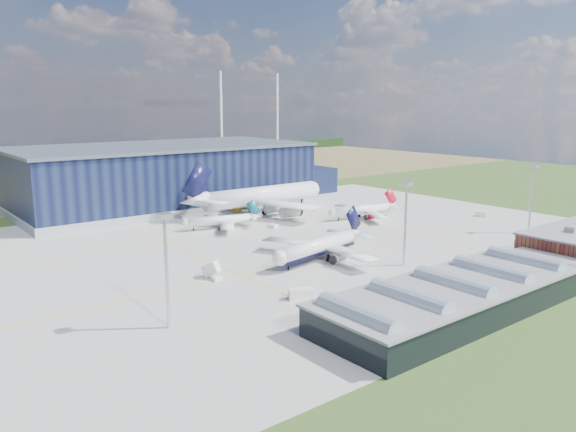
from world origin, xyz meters
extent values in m
plane|color=#324F1D|center=(0.00, 0.00, 0.00)|extent=(600.00, 600.00, 0.00)
cube|color=#ADADA8|center=(0.00, 10.00, 0.03)|extent=(220.00, 160.00, 0.06)
cube|color=yellow|center=(0.00, -10.00, 0.07)|extent=(180.00, 0.40, 0.02)
cube|color=yellow|center=(0.00, 35.00, 0.07)|extent=(180.00, 0.40, 0.02)
cube|color=yellow|center=(-30.00, 10.00, 0.07)|extent=(0.40, 120.00, 0.02)
cube|color=yellow|center=(40.00, 10.00, 0.07)|extent=(0.40, 120.00, 0.02)
cube|color=olive|center=(0.00, 220.00, 0.00)|extent=(600.00, 220.00, 0.01)
cube|color=black|center=(0.00, 300.00, 4.00)|extent=(600.00, 8.00, 8.00)
cylinder|color=silver|center=(150.00, 290.00, 35.00)|extent=(2.40, 2.40, 70.00)
cylinder|color=silver|center=(210.00, 290.00, 35.00)|extent=(2.40, 2.40, 70.00)
cube|color=black|center=(0.00, 95.00, 12.50)|extent=(120.00, 60.00, 25.00)
cube|color=#9DA5AB|center=(0.00, 95.00, 1.60)|extent=(121.00, 61.00, 3.20)
cube|color=#505965|center=(0.00, 95.00, 25.50)|extent=(122.00, 62.00, 1.20)
cube|color=black|center=(72.00, 90.00, 6.00)|extent=(24.00, 30.00, 12.00)
cube|color=black|center=(55.00, -48.80, 3.00)|extent=(44.00, 0.40, 1.40)
cube|color=black|center=(55.00, -48.80, 6.50)|extent=(44.00, 0.40, 1.40)
cube|color=#A7A7A2|center=(45.00, -58.00, 10.10)|extent=(3.20, 2.60, 1.60)
cube|color=black|center=(-10.00, -60.00, 3.00)|extent=(65.00, 22.00, 6.00)
cube|color=slate|center=(-10.00, -60.00, 6.20)|extent=(66.00, 23.00, 0.50)
cube|color=slate|center=(30.00, -60.00, 3.00)|extent=(10.00, 18.00, 6.00)
cylinder|color=#96A6BA|center=(-38.00, -60.00, 6.40)|extent=(4.40, 18.00, 4.40)
cylinder|color=#96A6BA|center=(-24.00, -60.00, 6.40)|extent=(4.40, 18.00, 4.40)
cylinder|color=#96A6BA|center=(-10.00, -60.00, 6.40)|extent=(4.40, 18.00, 4.40)
cylinder|color=#96A6BA|center=(4.00, -60.00, 6.40)|extent=(4.40, 18.00, 4.40)
cylinder|color=#96A6BA|center=(18.00, -60.00, 6.40)|extent=(4.40, 18.00, 4.40)
cylinder|color=silver|center=(-60.00, -30.00, 11.00)|extent=(0.70, 0.70, 22.00)
cube|color=silver|center=(-60.00, -30.00, 22.50)|extent=(2.60, 2.60, 1.00)
cylinder|color=silver|center=(10.00, -30.00, 11.00)|extent=(0.70, 0.70, 22.00)
cube|color=silver|center=(10.00, -30.00, 22.50)|extent=(2.60, 2.60, 1.00)
cylinder|color=silver|center=(75.00, -30.00, 11.00)|extent=(0.70, 0.70, 22.00)
cube|color=silver|center=(75.00, -30.00, 22.50)|extent=(2.60, 2.60, 1.00)
cube|color=orange|center=(26.90, -46.00, 0.65)|extent=(3.07, 3.57, 1.30)
cube|color=white|center=(-29.02, -33.32, 1.23)|extent=(6.16, 4.70, 2.46)
cube|color=white|center=(10.14, 29.55, 0.70)|extent=(2.72, 3.59, 1.41)
cube|color=white|center=(86.04, -4.55, 0.98)|extent=(3.48, 4.71, 1.96)
cube|color=orange|center=(16.02, 62.00, 0.72)|extent=(2.86, 3.72, 1.44)
cube|color=white|center=(81.87, -34.66, 1.13)|extent=(4.77, 2.38, 2.26)
cube|color=white|center=(-36.99, -7.45, 1.48)|extent=(3.27, 4.99, 2.97)
imported|color=#99999E|center=(-3.75, -39.06, 0.55)|extent=(3.48, 2.10, 1.11)
imported|color=#99999E|center=(46.99, -48.00, 0.62)|extent=(3.98, 2.39, 1.24)
camera|label=1|loc=(-105.97, -125.93, 43.39)|focal=35.00mm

